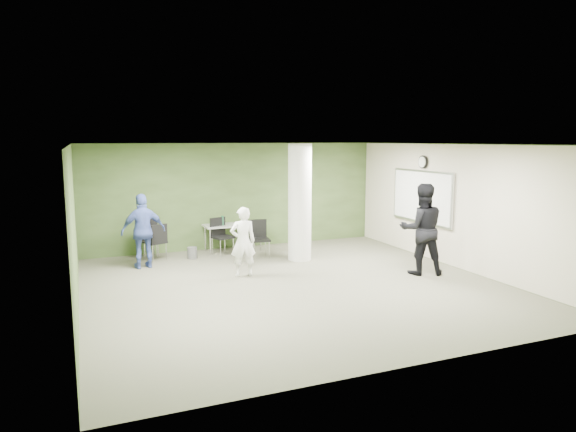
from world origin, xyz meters
name	(u,v)px	position (x,y,z in m)	size (l,w,h in m)	color
floor	(294,285)	(0.00, 0.00, 0.00)	(8.00, 8.00, 0.00)	#50503F
ceiling	(294,144)	(0.00, 0.00, 2.80)	(8.00, 8.00, 0.00)	white
wall_back	(236,196)	(0.00, 4.00, 1.40)	(8.00, 0.02, 2.80)	#374C24
wall_left	(74,230)	(-4.00, 0.00, 1.40)	(0.02, 8.00, 2.80)	#374C24
wall_right_cream	(457,206)	(4.00, 0.00, 1.40)	(0.02, 8.00, 2.80)	beige
column	(300,202)	(1.00, 2.00, 1.40)	(0.56, 0.56, 2.80)	silver
whiteboard	(421,197)	(3.92, 1.20, 1.50)	(0.05, 2.30, 1.30)	silver
wall_clock	(423,162)	(3.92, 1.20, 2.35)	(0.06, 0.32, 0.32)	black
folding_table	(233,226)	(-0.24, 3.54, 0.66)	(1.51, 0.68, 0.96)	#9C9B96
wastebasket	(192,253)	(-1.40, 3.09, 0.14)	(0.24, 0.24, 0.28)	#4C4C4C
chair_back_left	(147,234)	(-2.41, 3.56, 0.59)	(0.52, 0.52, 1.01)	black
chair_back_right	(157,239)	(-2.22, 3.22, 0.52)	(0.58, 0.58, 0.89)	black
chair_table_left	(221,233)	(-0.63, 3.28, 0.55)	(0.59, 0.59, 0.94)	black
chair_table_right	(259,235)	(0.18, 2.64, 0.54)	(0.51, 0.51, 0.93)	black
woman_white	(243,242)	(-0.72, 1.06, 0.75)	(0.54, 0.36, 1.49)	white
man_black	(422,229)	(2.90, -0.22, 0.98)	(0.96, 0.75, 1.97)	black
man_blue	(143,231)	(-2.60, 2.58, 0.85)	(0.99, 0.41, 1.70)	#3C4F97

